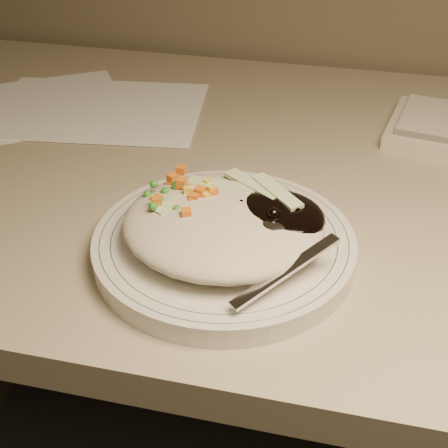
# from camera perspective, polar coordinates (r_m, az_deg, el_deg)

# --- Properties ---
(desk) EXTENTS (1.40, 0.70, 0.74)m
(desk) POSITION_cam_1_polar(r_m,az_deg,el_deg) (0.88, 8.17, -6.68)
(desk) COLOR gray
(desk) RESTS_ON ground
(plate) EXTENTS (0.26, 0.26, 0.02)m
(plate) POSITION_cam_1_polar(r_m,az_deg,el_deg) (0.61, 0.00, -2.00)
(plate) COLOR silver
(plate) RESTS_ON desk
(plate_rim) EXTENTS (0.24, 0.24, 0.00)m
(plate_rim) POSITION_cam_1_polar(r_m,az_deg,el_deg) (0.60, 0.00, -1.24)
(plate_rim) COLOR #144723
(plate_rim) RESTS_ON plate
(meal) EXTENTS (0.21, 0.19, 0.05)m
(meal) POSITION_cam_1_polar(r_m,az_deg,el_deg) (0.59, 0.39, 0.35)
(meal) COLOR #C0B79B
(meal) RESTS_ON plate
(papers) EXTENTS (0.46, 0.34, 0.00)m
(papers) POSITION_cam_1_polar(r_m,az_deg,el_deg) (0.94, -15.06, 10.12)
(papers) COLOR white
(papers) RESTS_ON desk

